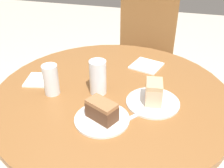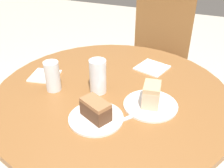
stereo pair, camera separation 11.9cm
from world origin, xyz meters
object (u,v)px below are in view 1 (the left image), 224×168
at_px(glass_water, 51,81).
at_px(cake_slice_near, 154,92).
at_px(plate_near, 153,102).
at_px(chair, 144,58).
at_px(glass_lemonade, 98,79).
at_px(cake_slice_far, 102,110).
at_px(plate_far, 102,119).

bearing_deg(glass_water, cake_slice_near, 5.02).
distance_m(plate_near, glass_water, 0.46).
height_order(cake_slice_near, glass_water, glass_water).
xyz_separation_m(chair, glass_water, (-0.27, -0.99, 0.31)).
distance_m(glass_lemonade, glass_water, 0.21).
height_order(chair, cake_slice_near, chair).
bearing_deg(cake_slice_far, glass_lemonade, 111.89).
distance_m(cake_slice_far, glass_lemonade, 0.20).
relative_size(plate_near, glass_lemonade, 1.44).
bearing_deg(glass_lemonade, plate_near, -4.83).
relative_size(cake_slice_near, glass_lemonade, 0.66).
relative_size(cake_slice_near, glass_water, 0.74).
relative_size(cake_slice_far, glass_lemonade, 0.86).
height_order(plate_far, glass_water, glass_water).
bearing_deg(cake_slice_near, plate_near, 90.00).
bearing_deg(cake_slice_near, plate_far, -137.12).
bearing_deg(chair, plate_far, -90.51).
bearing_deg(cake_slice_near, chair, 100.65).
bearing_deg(plate_near, cake_slice_near, -90.00).
relative_size(chair, plate_near, 4.25).
xyz_separation_m(chair, glass_lemonade, (-0.07, -0.93, 0.32)).
bearing_deg(cake_slice_far, plate_near, 42.88).
distance_m(plate_far, glass_water, 0.31).
xyz_separation_m(cake_slice_far, glass_water, (-0.27, 0.13, 0.01)).
relative_size(glass_lemonade, glass_water, 1.13).
xyz_separation_m(cake_slice_near, cake_slice_far, (-0.18, -0.16, -0.01)).
distance_m(cake_slice_near, cake_slice_far, 0.24).
relative_size(plate_far, glass_lemonade, 1.37).
relative_size(plate_far, cake_slice_far, 1.59).
height_order(chair, plate_near, chair).
bearing_deg(glass_lemonade, cake_slice_near, -4.83).
distance_m(cake_slice_near, glass_lemonade, 0.25).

